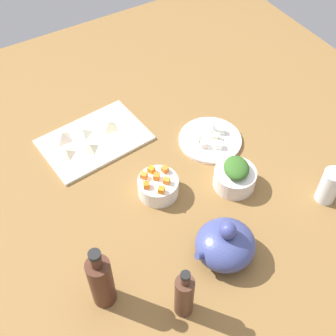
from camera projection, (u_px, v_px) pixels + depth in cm
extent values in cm
cube|color=brown|center=(168.00, 181.00, 141.76)|extent=(190.00, 190.00, 3.00)
cube|color=silver|center=(94.00, 140.00, 150.69)|extent=(36.35, 26.39, 1.00)
cylinder|color=white|center=(210.00, 140.00, 150.55)|extent=(21.16, 21.16, 1.20)
cylinder|color=white|center=(235.00, 178.00, 136.70)|extent=(12.92, 12.92, 6.10)
cylinder|color=white|center=(158.00, 186.00, 134.85)|extent=(12.33, 12.33, 5.76)
ellipsoid|color=#3D4783|center=(225.00, 245.00, 119.37)|extent=(16.49, 16.10, 10.20)
sphere|color=#3A4182|center=(228.00, 231.00, 114.05)|extent=(4.62, 4.62, 4.62)
cylinder|color=#3D4783|center=(204.00, 254.00, 116.06)|extent=(5.38, 2.00, 3.93)
cylinder|color=#513122|center=(184.00, 296.00, 107.54)|extent=(4.74, 4.74, 14.87)
cylinder|color=#513122|center=(185.00, 280.00, 100.80)|extent=(2.13, 2.13, 2.75)
cylinder|color=black|center=(185.00, 276.00, 99.29)|extent=(2.37, 2.37, 1.20)
cylinder|color=#49271A|center=(101.00, 282.00, 108.52)|extent=(6.02, 6.02, 17.39)
cylinder|color=#49271A|center=(96.00, 261.00, 100.29)|extent=(2.71, 2.71, 4.14)
cylinder|color=black|center=(95.00, 255.00, 98.25)|extent=(3.01, 3.01, 1.20)
cylinder|color=white|center=(329.00, 186.00, 131.10)|extent=(5.93, 5.93, 11.86)
cube|color=orange|center=(167.00, 181.00, 131.45)|extent=(2.53, 2.53, 1.80)
cube|color=orange|center=(156.00, 177.00, 132.48)|extent=(2.53, 2.53, 1.80)
cube|color=orange|center=(165.00, 169.00, 134.29)|extent=(2.06, 2.06, 1.80)
cube|color=orange|center=(146.00, 185.00, 130.41)|extent=(2.38, 2.38, 1.80)
cube|color=orange|center=(161.00, 190.00, 129.25)|extent=(2.55, 2.55, 1.80)
cube|color=orange|center=(151.00, 170.00, 134.22)|extent=(2.40, 2.40, 1.80)
cube|color=orange|center=(144.00, 176.00, 132.61)|extent=(2.51, 2.51, 1.80)
ellipsoid|color=#346122|center=(236.00, 168.00, 132.93)|extent=(11.32, 11.95, 3.75)
cube|color=#EAEDCE|center=(216.00, 137.00, 149.15)|extent=(3.09, 3.09, 2.20)
cube|color=white|center=(197.00, 138.00, 148.73)|extent=(2.97, 2.97, 2.20)
cube|color=white|center=(204.00, 144.00, 146.93)|extent=(2.88, 2.88, 2.20)
cube|color=silver|center=(211.00, 128.00, 151.94)|extent=(2.84, 2.84, 2.20)
cube|color=white|center=(219.00, 145.00, 146.67)|extent=(3.09, 3.09, 2.20)
cube|color=white|center=(221.00, 130.00, 151.07)|extent=(3.06, 3.06, 2.20)
pyramid|color=beige|center=(109.00, 125.00, 152.55)|extent=(7.12, 7.29, 2.80)
pyramid|color=beige|center=(83.00, 132.00, 151.03)|extent=(5.85, 5.59, 2.05)
pyramid|color=beige|center=(66.00, 152.00, 144.81)|extent=(5.21, 4.72, 2.30)
pyramid|color=beige|center=(90.00, 147.00, 146.32)|extent=(5.02, 4.59, 2.40)
pyramid|color=beige|center=(63.00, 136.00, 149.02)|extent=(7.46, 7.46, 3.03)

